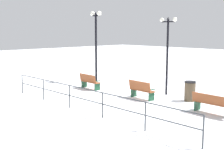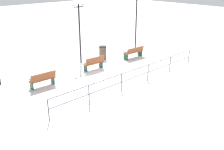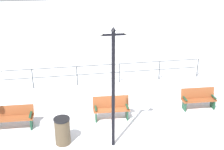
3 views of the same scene
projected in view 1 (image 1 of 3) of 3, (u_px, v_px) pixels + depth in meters
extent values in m
plane|color=white|center=(141.00, 99.00, 15.38)|extent=(80.00, 80.00, 0.00)
cube|color=brown|center=(213.00, 103.00, 12.61)|extent=(0.58, 1.71, 0.04)
cube|color=brown|center=(210.00, 99.00, 12.42)|extent=(0.18, 1.69, 0.39)
cube|color=#19472D|center=(197.00, 105.00, 13.20)|extent=(0.45, 0.07, 0.45)
cube|color=#19472D|center=(198.00, 97.00, 13.16)|extent=(0.45, 0.09, 0.04)
cube|color=brown|center=(142.00, 90.00, 15.37)|extent=(0.52, 1.48, 0.04)
cube|color=brown|center=(139.00, 86.00, 15.19)|extent=(0.21, 1.46, 0.47)
cube|color=#19472D|center=(151.00, 96.00, 14.93)|extent=(0.39, 0.07, 0.44)
cube|color=#19472D|center=(134.00, 92.00, 15.87)|extent=(0.39, 0.07, 0.44)
cube|color=#19472D|center=(152.00, 90.00, 14.89)|extent=(0.39, 0.09, 0.04)
cube|color=#19472D|center=(134.00, 86.00, 15.83)|extent=(0.39, 0.09, 0.04)
cube|color=brown|center=(91.00, 82.00, 17.98)|extent=(0.50, 1.51, 0.04)
cube|color=brown|center=(88.00, 78.00, 17.80)|extent=(0.19, 1.49, 0.45)
cube|color=#19472D|center=(97.00, 87.00, 17.53)|extent=(0.39, 0.07, 0.42)
cube|color=#19472D|center=(84.00, 84.00, 18.49)|extent=(0.39, 0.07, 0.42)
cube|color=#19472D|center=(98.00, 81.00, 17.50)|extent=(0.39, 0.09, 0.04)
cube|color=#19472D|center=(84.00, 78.00, 18.46)|extent=(0.39, 0.09, 0.04)
cylinder|color=black|center=(167.00, 58.00, 16.13)|extent=(0.11, 0.11, 4.03)
cylinder|color=black|center=(168.00, 22.00, 15.85)|extent=(0.07, 0.81, 0.07)
sphere|color=white|center=(175.00, 20.00, 15.54)|extent=(0.23, 0.23, 0.23)
sphere|color=white|center=(162.00, 20.00, 16.12)|extent=(0.23, 0.23, 0.23)
cone|color=black|center=(168.00, 18.00, 15.82)|extent=(0.16, 0.16, 0.12)
cylinder|color=black|center=(96.00, 48.00, 20.22)|extent=(0.14, 0.14, 4.54)
cylinder|color=black|center=(96.00, 16.00, 19.90)|extent=(0.09, 0.67, 0.09)
sphere|color=white|center=(99.00, 13.00, 19.64)|extent=(0.31, 0.31, 0.31)
sphere|color=white|center=(92.00, 14.00, 20.12)|extent=(0.31, 0.31, 0.31)
cone|color=black|center=(96.00, 13.00, 19.87)|extent=(0.20, 0.20, 0.12)
cylinder|color=#383D42|center=(203.00, 132.00, 8.86)|extent=(0.05, 0.05, 1.03)
cylinder|color=#383D42|center=(145.00, 117.00, 10.43)|extent=(0.05, 0.05, 1.03)
cylinder|color=#383D42|center=(102.00, 105.00, 12.00)|extent=(0.05, 0.05, 1.03)
cylinder|color=#383D42|center=(70.00, 97.00, 13.57)|extent=(0.05, 0.05, 1.03)
cylinder|color=#383D42|center=(43.00, 90.00, 15.14)|extent=(0.05, 0.05, 1.03)
cylinder|color=#383D42|center=(22.00, 84.00, 16.71)|extent=(0.05, 0.05, 1.03)
cylinder|color=#383D42|center=(85.00, 89.00, 12.71)|extent=(0.04, 11.03, 0.04)
cylinder|color=#383D42|center=(85.00, 100.00, 12.78)|extent=(0.04, 11.03, 0.04)
cylinder|color=brown|center=(190.00, 92.00, 14.85)|extent=(0.53, 0.53, 0.93)
cylinder|color=black|center=(190.00, 82.00, 14.78)|extent=(0.56, 0.56, 0.06)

